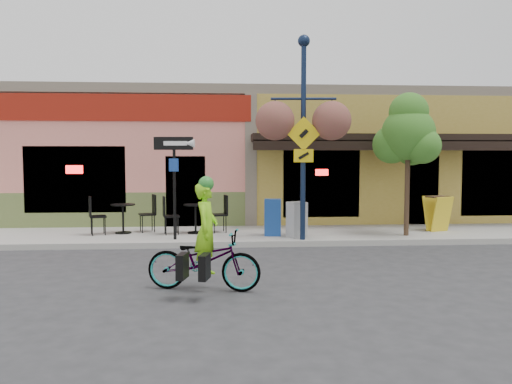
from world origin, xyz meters
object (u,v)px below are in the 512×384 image
at_px(building, 270,158).
at_px(newspaper_box_blue, 273,217).
at_px(bicycle, 204,260).
at_px(lamp_post, 303,138).
at_px(street_tree, 408,164).
at_px(cyclist_rider, 207,244).
at_px(newspaper_box_grey, 297,220).
at_px(one_way_sign, 174,188).

distance_m(building, newspaper_box_blue, 6.26).
relative_size(bicycle, newspaper_box_blue, 2.00).
distance_m(lamp_post, street_tree, 3.02).
bearing_deg(street_tree, building, 116.10).
distance_m(building, street_tree, 7.02).
bearing_deg(bicycle, building, 0.94).
distance_m(bicycle, cyclist_rider, 0.28).
relative_size(building, bicycle, 9.26).
height_order(cyclist_rider, street_tree, street_tree).
height_order(cyclist_rider, newspaper_box_blue, cyclist_rider).
bearing_deg(cyclist_rider, street_tree, -36.05).
distance_m(bicycle, newspaper_box_grey, 5.15).
bearing_deg(newspaper_box_blue, lamp_post, -40.53).
bearing_deg(street_tree, cyclist_rider, -138.45).
xyz_separation_m(newspaper_box_blue, street_tree, (3.62, -0.27, 1.45)).
distance_m(building, newspaper_box_grey, 6.57).
bearing_deg(lamp_post, street_tree, 13.65).
height_order(bicycle, newspaper_box_grey, newspaper_box_grey).
distance_m(cyclist_rider, newspaper_box_grey, 5.13).
relative_size(one_way_sign, newspaper_box_grey, 2.81).
xyz_separation_m(lamp_post, newspaper_box_blue, (-0.70, 0.74, -2.11)).
distance_m(bicycle, street_tree, 7.24).
relative_size(bicycle, cyclist_rider, 1.24).
distance_m(bicycle, lamp_post, 5.32).
distance_m(lamp_post, newspaper_box_grey, 2.17).
relative_size(lamp_post, street_tree, 1.34).
height_order(building, newspaper_box_grey, building).
relative_size(cyclist_rider, newspaper_box_grey, 1.70).
bearing_deg(newspaper_box_grey, cyclist_rider, -141.06).
height_order(building, lamp_post, lamp_post).
relative_size(lamp_post, newspaper_box_blue, 5.28).
bearing_deg(newspaper_box_grey, newspaper_box_blue, 126.40).
xyz_separation_m(building, street_tree, (3.09, -6.30, -0.16)).
distance_m(bicycle, one_way_sign, 4.63).
relative_size(newspaper_box_blue, street_tree, 0.25).
xyz_separation_m(bicycle, cyclist_rider, (0.05, 0.00, 0.28)).
xyz_separation_m(bicycle, street_tree, (5.31, 4.66, 1.58)).
height_order(building, cyclist_rider, building).
relative_size(one_way_sign, newspaper_box_blue, 2.68).
distance_m(lamp_post, newspaper_box_blue, 2.34).
bearing_deg(cyclist_rider, newspaper_box_blue, -6.03).
distance_m(one_way_sign, newspaper_box_blue, 2.76).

